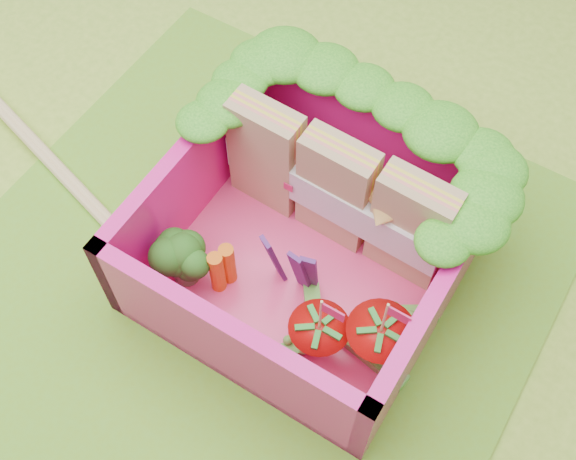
% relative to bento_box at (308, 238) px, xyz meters
% --- Properties ---
extents(ground, '(14.00, 14.00, 0.00)m').
position_rel_bento_box_xyz_m(ground, '(-0.21, -0.15, -0.31)').
color(ground, '#83B031').
rests_on(ground, ground).
extents(placemat, '(2.60, 2.60, 0.03)m').
position_rel_bento_box_xyz_m(placemat, '(-0.21, -0.15, -0.29)').
color(placemat, '#6DA926').
rests_on(placemat, ground).
extents(bento_floor, '(1.30, 1.30, 0.05)m').
position_rel_bento_box_xyz_m(bento_floor, '(0.00, 0.00, -0.25)').
color(bento_floor, '#EE3C78').
rests_on(bento_floor, placemat).
extents(bento_box, '(1.30, 1.30, 0.55)m').
position_rel_bento_box_xyz_m(bento_box, '(0.00, 0.00, 0.00)').
color(bento_box, '#E61381').
rests_on(bento_box, placemat).
extents(lettuce_ruffle, '(1.43, 0.76, 0.11)m').
position_rel_bento_box_xyz_m(lettuce_ruffle, '(0.00, 0.45, 0.33)').
color(lettuce_ruffle, '#207E17').
rests_on(lettuce_ruffle, bento_box).
extents(sandwich_stack, '(1.10, 0.21, 0.60)m').
position_rel_bento_box_xyz_m(sandwich_stack, '(0.01, 0.24, 0.07)').
color(sandwich_stack, tan).
rests_on(sandwich_stack, bento_floor).
extents(broccoli, '(0.34, 0.34, 0.26)m').
position_rel_bento_box_xyz_m(broccoli, '(-0.43, -0.35, -0.04)').
color(broccoli, '#5E9347').
rests_on(broccoli, bento_floor).
extents(carrot_sticks, '(0.09, 0.13, 0.26)m').
position_rel_bento_box_xyz_m(carrot_sticks, '(-0.27, -0.29, -0.10)').
color(carrot_sticks, '#DD5F12').
rests_on(carrot_sticks, bento_floor).
extents(purple_wedges, '(0.24, 0.07, 0.38)m').
position_rel_bento_box_xyz_m(purple_wedges, '(0.02, -0.14, -0.04)').
color(purple_wedges, '#431B5F').
rests_on(purple_wedges, bento_floor).
extents(strawberry_left, '(0.26, 0.26, 0.50)m').
position_rel_bento_box_xyz_m(strawberry_left, '(0.26, -0.35, -0.09)').
color(strawberry_left, red).
rests_on(strawberry_left, bento_floor).
extents(strawberry_right, '(0.29, 0.29, 0.53)m').
position_rel_bento_box_xyz_m(strawberry_right, '(0.49, -0.25, -0.08)').
color(strawberry_right, red).
rests_on(strawberry_right, bento_floor).
extents(snap_peas, '(0.61, 0.65, 0.05)m').
position_rel_bento_box_xyz_m(snap_peas, '(0.34, -0.23, -0.20)').
color(snap_peas, green).
rests_on(snap_peas, bento_floor).
extents(chopsticks, '(2.28, 0.66, 0.05)m').
position_rel_bento_box_xyz_m(chopsticks, '(-1.23, -0.23, -0.25)').
color(chopsticks, '#E8C27F').
rests_on(chopsticks, placemat).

